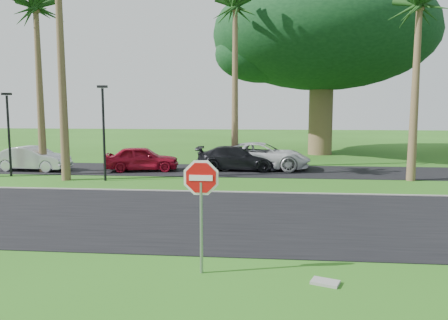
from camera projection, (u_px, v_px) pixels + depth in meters
ground at (200, 233)px, 12.52m from camera, size 120.00×120.00×0.00m
road at (209, 216)px, 14.49m from camera, size 120.00×8.00×0.02m
parking_strip at (233, 171)px, 24.87m from camera, size 120.00×5.00×0.02m
curb at (221, 192)px, 18.49m from camera, size 120.00×0.12×0.06m
stop_sign_near at (201, 193)px, 9.29m from camera, size 1.05×0.07×2.62m
palm_left_mid at (36, 12)px, 23.35m from camera, size 5.00×5.00×10.00m
palm_center at (235, 11)px, 25.26m from camera, size 5.00×5.00×10.50m
palm_right_near at (419, 9)px, 20.56m from camera, size 5.00×5.00×9.50m
canopy_tree at (323, 35)px, 32.61m from camera, size 16.50×16.50×13.12m
streetlight_left at (9, 128)px, 22.70m from camera, size 0.45×0.25×4.34m
streetlight_right at (104, 127)px, 21.17m from camera, size 0.45×0.25×4.64m
car_silver at (33, 159)px, 24.79m from camera, size 4.24×1.71×1.37m
car_red at (142, 159)px, 24.67m from camera, size 4.34×2.35×1.40m
car_dark at (238, 159)px, 24.94m from camera, size 4.73×1.98×1.37m
car_minivan at (262, 156)px, 25.30m from camera, size 5.78×3.04×1.55m
utility_slab at (325, 282)px, 8.91m from camera, size 0.64×0.53×0.06m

